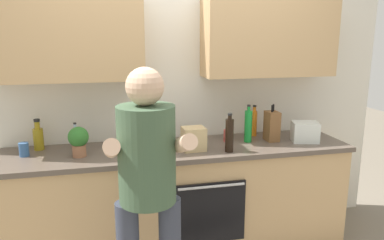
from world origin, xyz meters
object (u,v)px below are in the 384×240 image
Objects in this scene: bottle_oil at (38,137)px; cup_ceramic at (228,136)px; knife_block at (272,126)px; potted_herb at (79,140)px; bottle_soy at (229,135)px; grocery_bag_bread at (194,139)px; grocery_bag_produce at (305,132)px; cup_tea at (24,149)px; mixing_bowl at (135,142)px; bottle_water at (76,140)px; bottle_juice at (254,123)px; person_standing at (148,180)px; bottle_soda at (248,126)px; bottle_syrup at (160,140)px.

bottle_oil reaches higher than cup_ceramic.
potted_herb is (-1.61, -0.08, 0.00)m from knife_block.
bottle_soy is 0.29m from grocery_bag_bread.
potted_herb is at bearing 179.53° from grocery_bag_produce.
cup_tea is (-1.64, -0.04, 0.00)m from cup_ceramic.
mixing_bowl is (0.75, -0.12, -0.05)m from bottle_oil.
bottle_water is 0.39m from cup_tea.
mixing_bowl is at bearing 158.95° from bottle_soy.
bottle_soy is 1.43× the size of grocery_bag_produce.
bottle_juice reaches higher than grocery_bag_produce.
knife_block reaches higher than cup_ceramic.
grocery_bag_bread is at bearing -178.82° from grocery_bag_produce.
person_standing is 1.17m from cup_ceramic.
grocery_bag_bread is (0.88, -0.04, -0.04)m from potted_herb.
mixing_bowl is at bearing -173.20° from bottle_juice.
bottle_juice is at bearing 24.91° from grocery_bag_bread.
bottle_water is at bearing 173.44° from grocery_bag_produce.
potted_herb is (0.41, -0.10, 0.08)m from cup_tea.
bottle_soda reaches higher than bottle_water.
knife_block is at bearing -5.13° from bottle_oil.
bottle_juice is at bearing 1.99° from bottle_water.
grocery_bag_bread is (-0.72, -0.11, -0.04)m from knife_block.
cup_tea is 2.02m from knife_block.
potted_herb is 1.24× the size of grocery_bag_bread.
bottle_juice reaches higher than bottle_oil.
person_standing reaches higher than cup_tea.
bottle_water reaches higher than grocery_bag_bread.
bottle_syrup is 0.94× the size of potted_herb.
bottle_soda is (1.43, -0.12, 0.06)m from bottle_water.
bottle_juice is 1.10m from mixing_bowl.
bottle_oil is at bearing 175.87° from cup_ceramic.
bottle_syrup is at bearing 172.30° from grocery_bag_bread.
potted_herb reaches higher than bottle_syrup.
bottle_oil is 1.94m from knife_block.
potted_herb reaches higher than cup_tea.
cup_tea is at bearing -118.50° from bottle_oil.
bottle_syrup is 0.78m from bottle_soda.
bottle_soy is 0.51m from knife_block.
bottle_soda reaches higher than bottle_syrup.
potted_herb is (-1.23, -0.14, 0.08)m from cup_ceramic.
grocery_bag_produce is at bearing 10.23° from bottle_soy.
person_standing is 0.75m from bottle_syrup.
grocery_bag_produce is at bearing -13.41° from cup_ceramic.
grocery_bag_produce reaches higher than cup_tea.
knife_block is at bearing -4.43° from bottle_water.
bottle_water is 0.68× the size of knife_block.
grocery_bag_bread is at bearing -5.99° from cup_tea.
mixing_bowl is (-1.09, -0.13, -0.08)m from bottle_juice.
cup_ceramic is 0.98× the size of cup_tea.
bottle_syrup is 0.98m from bottle_oil.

